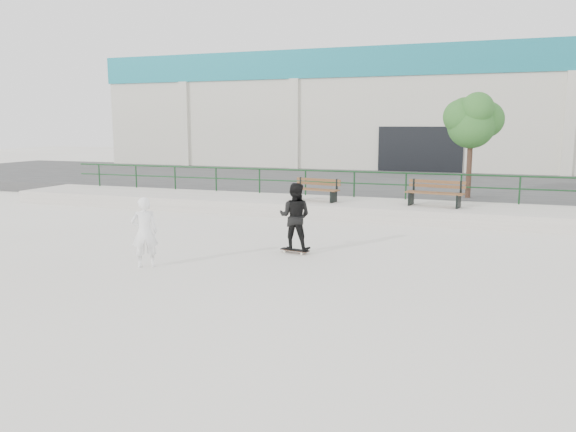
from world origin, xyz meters
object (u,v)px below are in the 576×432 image
at_px(tree, 472,119).
at_px(skateboard, 295,250).
at_px(bench_right, 435,193).
at_px(seated_skater, 145,232).
at_px(bench_left, 316,190).
at_px(standing_skater, 295,216).

xyz_separation_m(tree, skateboard, (-3.99, -9.26, -3.43)).
xyz_separation_m(bench_right, seated_skater, (-5.79, -8.98, -0.12)).
relative_size(bench_left, standing_skater, 1.08).
xyz_separation_m(bench_left, seated_skater, (-1.49, -8.90, -0.09)).
bearing_deg(skateboard, bench_right, 76.45).
distance_m(bench_left, tree, 6.60).
bearing_deg(bench_right, tree, 79.14).
distance_m(skateboard, seated_skater, 3.89).
relative_size(bench_right, standing_skater, 1.17).
height_order(standing_skater, seated_skater, standing_skater).
bearing_deg(tree, seated_skater, -120.02).
relative_size(bench_left, tree, 0.47).
relative_size(bench_left, seated_skater, 1.14).
bearing_deg(skateboard, standing_skater, 115.17).
distance_m(bench_left, standing_skater, 6.50).
xyz_separation_m(standing_skater, seated_skater, (-2.83, -2.55, -0.14)).
distance_m(bench_right, standing_skater, 7.08).
height_order(bench_right, standing_skater, standing_skater).
height_order(tree, seated_skater, tree).
height_order(bench_right, seated_skater, seated_skater).
relative_size(skateboard, standing_skater, 0.46).
distance_m(bench_right, tree, 3.95).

